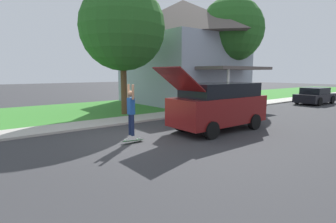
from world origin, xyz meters
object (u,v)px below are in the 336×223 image
object	(u,v)px
suv_parked	(219,105)
car_down_street	(315,96)
lawn_tree_far	(231,30)
skateboarder	(131,109)
lawn_tree_near	(122,28)
skateboard	(133,140)

from	to	relation	value
suv_parked	car_down_street	size ratio (longest dim) A/B	1.31
lawn_tree_far	skateboarder	bearing A→B (deg)	-66.63
lawn_tree_far	car_down_street	distance (m)	9.00
skateboarder	lawn_tree_near	bearing A→B (deg)	153.68
lawn_tree_near	lawn_tree_far	size ratio (longest dim) A/B	0.92
car_down_street	skateboarder	distance (m)	18.26
lawn_tree_far	skateboarder	xyz separation A→B (m)	(5.18, -11.99, -4.60)
lawn_tree_near	suv_parked	xyz separation A→B (m)	(6.37, 1.27, -4.01)
lawn_tree_near	suv_parked	bearing A→B (deg)	11.30
car_down_street	skateboard	distance (m)	18.28
lawn_tree_near	skateboarder	world-z (taller)	lawn_tree_near
lawn_tree_near	skateboarder	size ratio (longest dim) A/B	4.02
lawn_tree_near	skateboard	size ratio (longest dim) A/B	9.19
lawn_tree_far	car_down_street	bearing A→B (deg)	57.72
lawn_tree_near	skateboarder	xyz separation A→B (m)	(5.77, -2.85, -3.92)
lawn_tree_far	car_down_street	size ratio (longest dim) A/B	2.04
suv_parked	car_down_street	world-z (taller)	suv_parked
car_down_street	lawn_tree_near	bearing A→B (deg)	-106.41
lawn_tree_far	skateboarder	world-z (taller)	lawn_tree_far
lawn_tree_far	suv_parked	distance (m)	10.82
lawn_tree_near	car_down_street	world-z (taller)	lawn_tree_near
lawn_tree_near	suv_parked	world-z (taller)	lawn_tree_near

